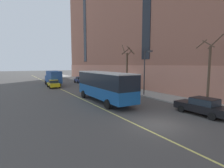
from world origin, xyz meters
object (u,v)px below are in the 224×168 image
at_px(city_bus, 104,85).
at_px(parked_car_champagne_0, 92,82).
at_px(street_tree_mid_block, 209,71).
at_px(street_tree_far_uptown, 127,67).
at_px(street_lamp, 146,68).
at_px(parked_car_black_5, 202,106).
at_px(parked_car_navy_1, 80,80).
at_px(parked_car_black_3, 116,87).
at_px(box_truck, 53,77).
at_px(taxi_cab, 53,84).

xyz_separation_m(city_bus, parked_car_champagne_0, (5.24, 15.48, -1.32)).
bearing_deg(city_bus, street_tree_mid_block, -41.88).
xyz_separation_m(city_bus, street_tree_far_uptown, (8.54, 7.31, 1.96)).
bearing_deg(street_lamp, parked_car_black_5, -100.91).
distance_m(parked_car_navy_1, parked_car_black_3, 17.00).
distance_m(box_truck, street_tree_far_uptown, 16.66).
height_order(box_truck, street_tree_mid_block, street_tree_mid_block).
height_order(box_truck, street_lamp, street_lamp).
xyz_separation_m(parked_car_black_5, box_truck, (-6.81, 29.56, 1.01)).
distance_m(street_tree_far_uptown, street_lamp, 6.85).
xyz_separation_m(parked_car_black_3, parked_car_black_5, (-0.02, -14.97, 0.00)).
height_order(parked_car_black_5, taxi_cab, same).
xyz_separation_m(parked_car_champagne_0, street_lamp, (1.80, -14.85, 3.29)).
bearing_deg(street_lamp, taxi_cab, 120.47).
bearing_deg(parked_car_black_3, street_tree_far_uptown, 25.68).
xyz_separation_m(parked_car_black_3, street_tree_mid_block, (3.41, -13.34, 3.06)).
bearing_deg(parked_car_black_3, street_tree_mid_block, -75.66).
height_order(parked_car_navy_1, parked_car_black_5, same).
distance_m(parked_car_champagne_0, parked_car_black_5, 24.77).
bearing_deg(box_truck, city_bus, -85.24).
bearing_deg(parked_car_navy_1, box_truck, -160.61).
xyz_separation_m(parked_car_champagne_0, parked_car_navy_1, (-0.07, 7.20, -0.00)).
height_order(box_truck, street_tree_far_uptown, street_tree_far_uptown).
bearing_deg(street_tree_mid_block, parked_car_black_5, -154.56).
relative_size(street_tree_far_uptown, street_lamp, 1.24).
relative_size(city_bus, street_lamp, 1.70).
bearing_deg(street_tree_far_uptown, parked_car_navy_1, 102.36).
xyz_separation_m(parked_car_black_3, street_lamp, (1.90, -5.05, 3.29)).
distance_m(parked_car_champagne_0, street_lamp, 15.32).
distance_m(taxi_cab, street_lamp, 18.98).
distance_m(parked_car_champagne_0, street_tree_mid_block, 23.58).
height_order(street_tree_mid_block, street_lamp, street_tree_mid_block).
relative_size(city_bus, box_truck, 1.45).
bearing_deg(street_tree_far_uptown, parked_car_black_3, -154.32).
height_order(city_bus, parked_car_navy_1, city_bus).
height_order(city_bus, street_lamp, street_lamp).
relative_size(parked_car_navy_1, parked_car_black_3, 0.91).
height_order(parked_car_navy_1, street_tree_mid_block, street_tree_mid_block).
bearing_deg(taxi_cab, street_tree_far_uptown, -40.66).
bearing_deg(street_tree_far_uptown, city_bus, -139.43).
xyz_separation_m(city_bus, parked_car_navy_1, (5.17, 22.68, -1.32)).
distance_m(box_truck, street_tree_mid_block, 29.82).
bearing_deg(parked_car_navy_1, parked_car_black_5, -90.08).
relative_size(parked_car_navy_1, parked_car_black_5, 0.91).
bearing_deg(parked_car_black_3, taxi_cab, 124.43).
xyz_separation_m(parked_car_navy_1, street_lamp, (1.87, -22.05, 3.30)).
height_order(city_bus, box_truck, city_bus).
bearing_deg(box_truck, parked_car_black_3, -64.91).
distance_m(parked_car_black_5, street_lamp, 10.63).
bearing_deg(city_bus, street_lamp, 5.07).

